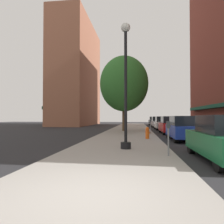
{
  "coord_description": "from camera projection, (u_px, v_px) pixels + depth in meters",
  "views": [
    {
      "loc": [
        0.88,
        -4.03,
        1.59
      ],
      "look_at": [
        -1.54,
        16.3,
        2.07
      ],
      "focal_mm": 34.0,
      "sensor_mm": 36.0,
      "label": 1
    }
  ],
  "objects": [
    {
      "name": "car_red",
      "position": [
        170.0,
        125.0,
        20.1
      ],
      "size": [
        1.8,
        4.3,
        1.66
      ],
      "rotation": [
        0.0,
        0.0,
        -0.03
      ],
      "color": "black",
      "rests_on": "ground"
    },
    {
      "name": "car_silver",
      "position": [
        157.0,
        122.0,
        33.1
      ],
      "size": [
        1.8,
        4.3,
        1.66
      ],
      "rotation": [
        0.0,
        0.0,
        -0.01
      ],
      "color": "black",
      "rests_on": "ground"
    },
    {
      "name": "building_far_background",
      "position": [
        77.0,
        75.0,
        42.33
      ],
      "size": [
        6.8,
        18.0,
        20.1
      ],
      "color": "#9E6047",
      "rests_on": "ground"
    },
    {
      "name": "parking_meter_near",
      "position": [
        168.0,
        134.0,
        8.01
      ],
      "size": [
        0.14,
        0.09,
        1.31
      ],
      "color": "slate",
      "rests_on": "sidewalk_slab"
    },
    {
      "name": "car_black",
      "position": [
        154.0,
        121.0,
        39.85
      ],
      "size": [
        1.8,
        4.3,
        1.66
      ],
      "rotation": [
        0.0,
        0.0,
        -0.04
      ],
      "color": "black",
      "rests_on": "ground"
    },
    {
      "name": "parking_meter_far",
      "position": [
        151.0,
        124.0,
        18.54
      ],
      "size": [
        0.14,
        0.09,
        1.31
      ],
      "color": "slate",
      "rests_on": "sidewalk_slab"
    },
    {
      "name": "ground_plane",
      "position": [
        168.0,
        133.0,
        21.46
      ],
      "size": [
        90.0,
        90.0,
        0.0
      ],
      "primitive_type": "plane",
      "color": "#232326"
    },
    {
      "name": "tree_near",
      "position": [
        124.0,
        84.0,
        22.61
      ],
      "size": [
        5.15,
        5.15,
        7.99
      ],
      "color": "#4C3823",
      "rests_on": "sidewalk_slab"
    },
    {
      "name": "car_white",
      "position": [
        162.0,
        123.0,
        26.44
      ],
      "size": [
        1.8,
        4.3,
        1.66
      ],
      "rotation": [
        0.0,
        0.0,
        0.04
      ],
      "color": "black",
      "rests_on": "ground"
    },
    {
      "name": "car_blue",
      "position": [
        183.0,
        128.0,
        14.4
      ],
      "size": [
        1.8,
        4.3,
        1.66
      ],
      "rotation": [
        0.0,
        0.0,
        -0.04
      ],
      "color": "black",
      "rests_on": "ground"
    },
    {
      "name": "fire_hydrant",
      "position": [
        147.0,
        133.0,
        14.34
      ],
      "size": [
        0.33,
        0.26,
        0.79
      ],
      "color": "#E05614",
      "rests_on": "sidewalk_slab"
    },
    {
      "name": "sidewalk_slab",
      "position": [
        129.0,
        131.0,
        22.93
      ],
      "size": [
        4.8,
        50.0,
        0.12
      ],
      "primitive_type": "cube",
      "color": "gray",
      "rests_on": "ground"
    },
    {
      "name": "lamppost",
      "position": [
        126.0,
        83.0,
        9.89
      ],
      "size": [
        0.48,
        0.48,
        5.9
      ],
      "color": "black",
      "rests_on": "sidewalk_slab"
    }
  ]
}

